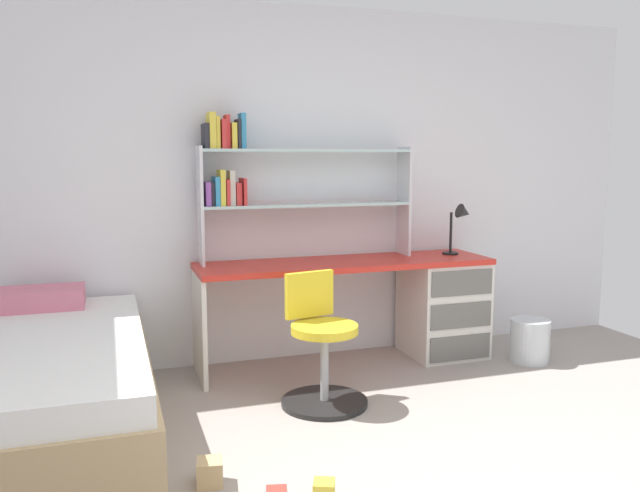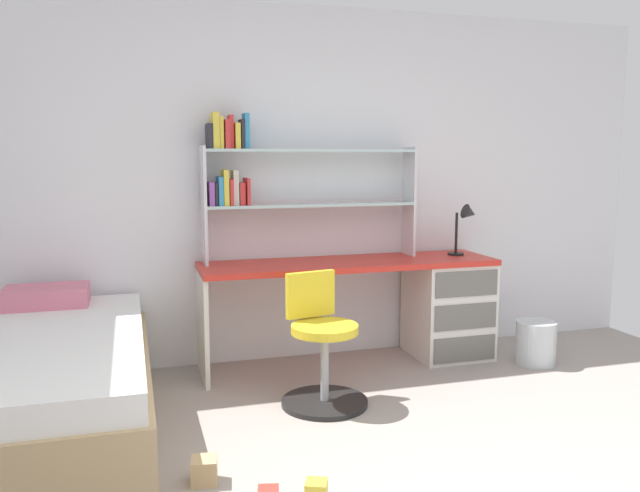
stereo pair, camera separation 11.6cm
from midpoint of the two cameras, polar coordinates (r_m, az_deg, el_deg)
The scene contains 9 objects.
room_shell at distance 3.04m, azimuth -16.95°, elevation 3.67°, with size 5.61×6.45×2.54m.
desk at distance 4.79m, azimuth 9.77°, elevation -4.89°, with size 2.09×0.55×0.75m.
bookshelf_hutch at distance 4.46m, azimuth -3.18°, elevation 6.25°, with size 1.53×0.22×1.02m.
desk_lamp at distance 4.86m, azimuth 13.58°, elevation 2.16°, with size 0.20×0.17×0.38m.
swivel_chair at distance 3.88m, azimuth 1.06°, elevation -9.56°, with size 0.52×0.52×0.78m.
bed_platform at distance 3.70m, azimuth -23.37°, elevation -11.63°, with size 1.18×2.00×0.68m.
waste_bin at distance 4.91m, azimuth 19.30°, elevation -8.12°, with size 0.28×0.28×0.31m, color silver.
toy_block_natural_1 at distance 3.13m, azimuth -9.17°, elevation -19.14°, with size 0.12×0.12×0.12m, color tan.
toy_block_yellow_2 at distance 2.96m, azimuth 0.87°, elevation -21.00°, with size 0.09×0.09×0.09m, color gold.
Camera 2 is at (-1.17, -1.77, 1.48)m, focal length 35.95 mm.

